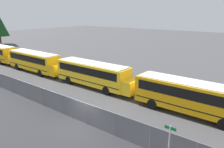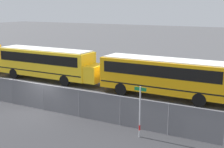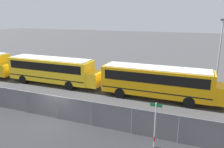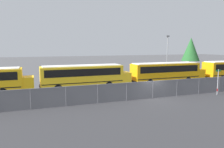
{
  "view_description": "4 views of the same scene",
  "coord_description": "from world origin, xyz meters",
  "px_view_note": "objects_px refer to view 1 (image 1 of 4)",
  "views": [
    {
      "loc": [
        12.09,
        -11.76,
        9.1
      ],
      "look_at": [
        -2.55,
        6.86,
        2.38
      ],
      "focal_mm": 35.0,
      "sensor_mm": 36.0,
      "label": 1
    },
    {
      "loc": [
        14.4,
        -16.14,
        7.17
      ],
      "look_at": [
        2.25,
        5.96,
        1.71
      ],
      "focal_mm": 50.0,
      "sensor_mm": 36.0,
      "label": 2
    },
    {
      "loc": [
        9.9,
        -12.98,
        7.82
      ],
      "look_at": [
        1.96,
        6.71,
        2.16
      ],
      "focal_mm": 35.0,
      "sensor_mm": 36.0,
      "label": 3
    },
    {
      "loc": [
        -11.97,
        -19.94,
        5.56
      ],
      "look_at": [
        -1.96,
        7.31,
        1.82
      ],
      "focal_mm": 35.0,
      "sensor_mm": 36.0,
      "label": 4
    }
  ],
  "objects_px": {
    "school_bus_2": "(35,60)",
    "street_sign": "(169,147)",
    "school_bus_3": "(94,73)",
    "school_bus_4": "(193,96)"
  },
  "relations": [
    {
      "from": "school_bus_2",
      "to": "street_sign",
      "type": "distance_m",
      "value": 27.1
    },
    {
      "from": "school_bus_2",
      "to": "street_sign",
      "type": "relative_size",
      "value": 3.98
    },
    {
      "from": "school_bus_3",
      "to": "school_bus_4",
      "type": "distance_m",
      "value": 12.3
    },
    {
      "from": "school_bus_4",
      "to": "street_sign",
      "type": "bearing_deg",
      "value": -80.81
    },
    {
      "from": "school_bus_2",
      "to": "school_bus_4",
      "type": "bearing_deg",
      "value": 0.31
    },
    {
      "from": "school_bus_2",
      "to": "school_bus_3",
      "type": "xyz_separation_m",
      "value": [
        12.27,
        0.28,
        0.0
      ]
    },
    {
      "from": "school_bus_2",
      "to": "school_bus_3",
      "type": "relative_size",
      "value": 1.0
    },
    {
      "from": "school_bus_4",
      "to": "street_sign",
      "type": "xyz_separation_m",
      "value": [
        1.32,
        -8.15,
        -0.32
      ]
    },
    {
      "from": "school_bus_4",
      "to": "school_bus_2",
      "type": "bearing_deg",
      "value": -179.69
    },
    {
      "from": "school_bus_3",
      "to": "school_bus_4",
      "type": "bearing_deg",
      "value": -0.69
    }
  ]
}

